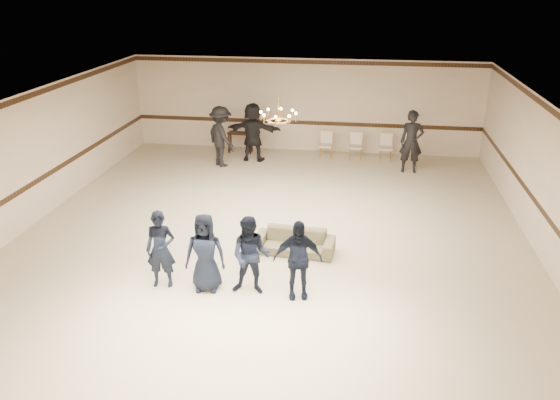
{
  "coord_description": "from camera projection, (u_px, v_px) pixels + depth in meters",
  "views": [
    {
      "loc": [
        1.96,
        -11.65,
        5.77
      ],
      "look_at": [
        0.27,
        -0.5,
        1.13
      ],
      "focal_mm": 35.18,
      "sensor_mm": 36.0,
      "label": 1
    }
  ],
  "objects": [
    {
      "name": "boy_c",
      "position": [
        251.0,
        256.0,
        10.48
      ],
      "size": [
        0.78,
        0.61,
        1.6
      ],
      "primitive_type": "imported",
      "rotation": [
        0.0,
        0.0,
        0.0
      ],
      "color": "black",
      "rests_on": "floor"
    },
    {
      "name": "adult_left",
      "position": [
        221.0,
        137.0,
        17.57
      ],
      "size": [
        1.41,
        1.4,
        1.95
      ],
      "primitive_type": "imported",
      "rotation": [
        0.0,
        0.0,
        2.37
      ],
      "color": "black",
      "rests_on": "floor"
    },
    {
      "name": "chair_rail",
      "position": [
        305.0,
        123.0,
        19.13
      ],
      "size": [
        12.0,
        0.02,
        0.14
      ],
      "primitive_type": "cube",
      "color": "#392111",
      "rests_on": "wall_back"
    },
    {
      "name": "banquet_chair_left",
      "position": [
        326.0,
        145.0,
        18.51
      ],
      "size": [
        0.48,
        0.48,
        0.9
      ],
      "primitive_type": null,
      "rotation": [
        0.0,
        0.0,
        -0.09
      ],
      "color": "beige",
      "rests_on": "floor"
    },
    {
      "name": "room",
      "position": [
        272.0,
        172.0,
        12.52
      ],
      "size": [
        12.01,
        14.01,
        3.21
      ],
      "color": "beige",
      "rests_on": "ground"
    },
    {
      "name": "banquet_chair_mid",
      "position": [
        356.0,
        146.0,
        18.37
      ],
      "size": [
        0.46,
        0.46,
        0.9
      ],
      "primitive_type": null,
      "rotation": [
        0.0,
        0.0,
        -0.05
      ],
      "color": "beige",
      "rests_on": "floor"
    },
    {
      "name": "boy_a",
      "position": [
        161.0,
        249.0,
        10.73
      ],
      "size": [
        0.62,
        0.45,
        1.6
      ],
      "primitive_type": "imported",
      "rotation": [
        0.0,
        0.0,
        0.12
      ],
      "color": "black",
      "rests_on": "floor"
    },
    {
      "name": "adult_right",
      "position": [
        411.0,
        142.0,
        17.01
      ],
      "size": [
        0.72,
        0.47,
        1.95
      ],
      "primitive_type": "imported",
      "rotation": [
        0.0,
        0.0,
        0.01
      ],
      "color": "black",
      "rests_on": "floor"
    },
    {
      "name": "adult_mid",
      "position": [
        253.0,
        132.0,
        18.08
      ],
      "size": [
        1.83,
        0.65,
        1.95
      ],
      "primitive_type": "imported",
      "rotation": [
        0.0,
        0.0,
        3.1
      ],
      "color": "black",
      "rests_on": "floor"
    },
    {
      "name": "console_table",
      "position": [
        240.0,
        142.0,
        19.14
      ],
      "size": [
        0.89,
        0.45,
        0.72
      ],
      "primitive_type": "cube",
      "rotation": [
        0.0,
        0.0,
        -0.1
      ],
      "color": "black",
      "rests_on": "floor"
    },
    {
      "name": "crown_molding",
      "position": [
        306.0,
        62.0,
        18.34
      ],
      "size": [
        12.0,
        0.02,
        0.14
      ],
      "primitive_type": "cube",
      "color": "#392111",
      "rests_on": "wall_back"
    },
    {
      "name": "settee",
      "position": [
        295.0,
        242.0,
        12.24
      ],
      "size": [
        1.81,
        0.82,
        0.52
      ],
      "primitive_type": "imported",
      "rotation": [
        0.0,
        0.0,
        -0.07
      ],
      "color": "#696646",
      "rests_on": "floor"
    },
    {
      "name": "boy_b",
      "position": [
        205.0,
        253.0,
        10.6
      ],
      "size": [
        0.83,
        0.58,
        1.6
      ],
      "primitive_type": "imported",
      "rotation": [
        0.0,
        0.0,
        0.1
      ],
      "color": "black",
      "rests_on": "floor"
    },
    {
      "name": "banquet_chair_right",
      "position": [
        386.0,
        148.0,
        18.23
      ],
      "size": [
        0.45,
        0.45,
        0.9
      ],
      "primitive_type": null,
      "rotation": [
        0.0,
        0.0,
        -0.04
      ],
      "color": "beige",
      "rests_on": "floor"
    },
    {
      "name": "chandelier",
      "position": [
        278.0,
        107.0,
        12.95
      ],
      "size": [
        0.94,
        0.94,
        0.89
      ],
      "primitive_type": null,
      "color": "#C18C3E",
      "rests_on": "ceiling"
    },
    {
      "name": "boy_d",
      "position": [
        298.0,
        259.0,
        10.35
      ],
      "size": [
        0.99,
        0.56,
        1.6
      ],
      "primitive_type": "imported",
      "rotation": [
        0.0,
        0.0,
        0.19
      ],
      "color": "black",
      "rests_on": "floor"
    }
  ]
}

